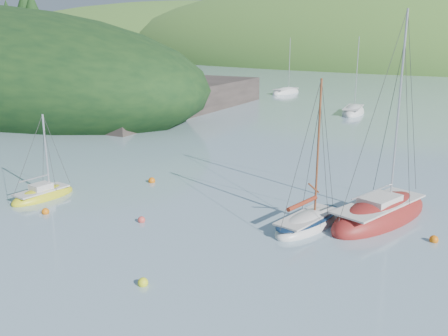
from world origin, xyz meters
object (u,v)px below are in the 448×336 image
Objects in this scene: daysailer_white at (308,223)px; distant_sloop_c at (286,93)px; sloop_red at (380,216)px; distant_sloop_a at (353,112)px; sailboat_yellow at (43,195)px.

daysailer_white is 62.45m from distant_sloop_c.
sloop_red reaches higher than distant_sloop_a.
daysailer_white is at bearing 19.07° from sailboat_yellow.
sailboat_yellow is at bearing -142.98° from sloop_red.
distant_sloop_a is (-17.43, 35.44, -0.05)m from sloop_red.
distant_sloop_c is at bearing 104.15° from sailboat_yellow.
sloop_red is at bearing 54.89° from daysailer_white.
distant_sloop_a is at bearing 125.67° from sloop_red.
sloop_red is 21.05m from sailboat_yellow.
sailboat_yellow is at bearing -70.75° from distant_sloop_c.
sloop_red is (2.74, 3.47, 0.03)m from daysailer_white.
sloop_red reaches higher than sailboat_yellow.
sloop_red is 2.13× the size of sailboat_yellow.
sloop_red is at bearing -79.68° from distant_sloop_a.
daysailer_white is at bearing -118.79° from sloop_red.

